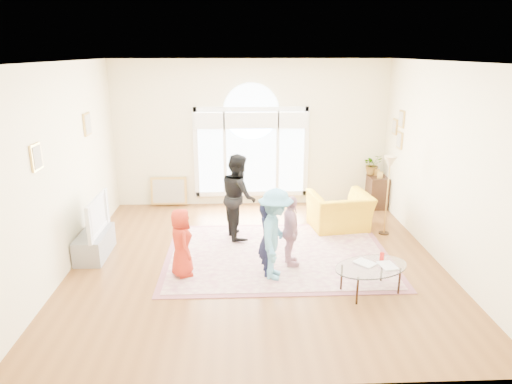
{
  "coord_description": "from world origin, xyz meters",
  "views": [
    {
      "loc": [
        -0.3,
        -6.93,
        3.35
      ],
      "look_at": [
        -0.0,
        0.3,
        1.1
      ],
      "focal_mm": 32.0,
      "sensor_mm": 36.0,
      "label": 1
    }
  ],
  "objects_px": {
    "television": "(92,215)",
    "area_rug": "(278,254)",
    "armchair": "(340,211)",
    "tv_console": "(95,244)",
    "coffee_table": "(371,267)"
  },
  "relations": [
    {
      "from": "television",
      "to": "area_rug",
      "type": "bearing_deg",
      "value": -2.01
    },
    {
      "from": "armchair",
      "to": "tv_console",
      "type": "bearing_deg",
      "value": 5.26
    },
    {
      "from": "area_rug",
      "to": "armchair",
      "type": "xyz_separation_m",
      "value": [
        1.31,
        1.17,
        0.35
      ]
    },
    {
      "from": "area_rug",
      "to": "television",
      "type": "xyz_separation_m",
      "value": [
        -3.11,
        0.11,
        0.72
      ]
    },
    {
      "from": "armchair",
      "to": "area_rug",
      "type": "bearing_deg",
      "value": 33.54
    },
    {
      "from": "tv_console",
      "to": "armchair",
      "type": "bearing_deg",
      "value": 13.47
    },
    {
      "from": "television",
      "to": "coffee_table",
      "type": "relative_size",
      "value": 0.84
    },
    {
      "from": "area_rug",
      "to": "coffee_table",
      "type": "height_order",
      "value": "coffee_table"
    },
    {
      "from": "area_rug",
      "to": "coffee_table",
      "type": "bearing_deg",
      "value": -47.1
    },
    {
      "from": "area_rug",
      "to": "coffee_table",
      "type": "distance_m",
      "value": 1.83
    },
    {
      "from": "area_rug",
      "to": "armchair",
      "type": "bearing_deg",
      "value": 41.76
    },
    {
      "from": "area_rug",
      "to": "television",
      "type": "bearing_deg",
      "value": 177.99
    },
    {
      "from": "coffee_table",
      "to": "tv_console",
      "type": "bearing_deg",
      "value": 142.19
    },
    {
      "from": "area_rug",
      "to": "tv_console",
      "type": "relative_size",
      "value": 3.6
    },
    {
      "from": "tv_console",
      "to": "coffee_table",
      "type": "relative_size",
      "value": 0.78
    }
  ]
}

